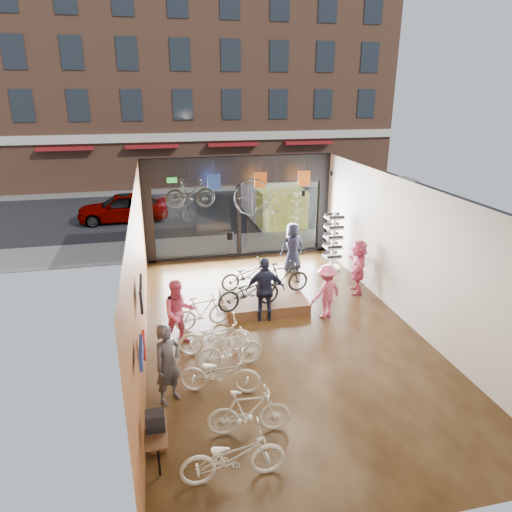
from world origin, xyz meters
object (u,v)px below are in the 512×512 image
object	(u,v)px
display_bike_mid	(282,278)
customer_2	(265,290)
floor_bike_3	(229,349)
display_bike_right	(247,275)
display_bike_left	(249,292)
hung_bike	(190,193)
box_truck	(271,193)
customer_4	(292,247)
penny_farthing	(260,198)
sunglasses_rack	(333,242)
floor_bike_0	(233,456)
display_platform	(263,301)
street_car	(123,207)
floor_bike_5	(202,312)
floor_bike_1	(249,412)
customer_0	(168,364)
floor_bike_4	(216,336)
floor_bike_2	(220,373)
customer_5	(358,266)
customer_1	(179,313)
customer_3	(326,292)

from	to	relation	value
display_bike_mid	customer_2	bearing A→B (deg)	136.09
floor_bike_3	display_bike_right	xyz separation A→B (m)	(1.16, 3.64, 0.27)
floor_bike_3	display_bike_left	world-z (taller)	display_bike_left
hung_bike	box_truck	bearing A→B (deg)	-32.14
customer_4	penny_farthing	world-z (taller)	penny_farthing
customer_4	sunglasses_rack	size ratio (longest dim) A/B	0.84
display_bike_left	penny_farthing	world-z (taller)	penny_farthing
display_bike_right	floor_bike_3	bearing A→B (deg)	151.87
floor_bike_0	display_platform	xyz separation A→B (m)	(1.97, 6.16, -0.31)
street_car	customer_4	size ratio (longest dim) A/B	2.44
street_car	floor_bike_5	xyz separation A→B (m)	(2.58, -11.40, -0.26)
floor_bike_1	penny_farthing	world-z (taller)	penny_farthing
street_car	hung_bike	xyz separation A→B (m)	(2.68, -7.80, 2.21)
customer_0	customer_2	bearing A→B (deg)	9.00
floor_bike_4	display_bike_right	size ratio (longest dim) A/B	1.06
floor_bike_2	display_bike_mid	xyz separation A→B (m)	(2.44, 3.91, 0.34)
floor_bike_5	sunglasses_rack	size ratio (longest dim) A/B	0.75
customer_0	customer_5	bearing A→B (deg)	-3.69
display_bike_left	customer_1	xyz separation A→B (m)	(-1.97, -1.01, 0.07)
floor_bike_4	floor_bike_5	world-z (taller)	floor_bike_4
display_bike_right	penny_farthing	world-z (taller)	penny_farthing
display_platform	penny_farthing	size ratio (longest dim) A/B	1.49
floor_bike_5	display_platform	xyz separation A→B (m)	(1.90, 0.95, -0.31)
display_bike_left	floor_bike_4	bearing A→B (deg)	131.59
display_platform	customer_1	bearing A→B (deg)	-146.81
display_bike_mid	customer_5	distance (m)	2.52
floor_bike_4	display_bike_mid	xyz separation A→B (m)	(2.33, 2.39, 0.33)
display_bike_right	street_car	bearing A→B (deg)	12.53
floor_bike_0	floor_bike_2	bearing A→B (deg)	-3.31
display_bike_right	customer_1	bearing A→B (deg)	126.07
floor_bike_5	penny_farthing	distance (m)	5.30
customer_2	hung_bike	distance (m)	4.39
box_truck	customer_4	size ratio (longest dim) A/B	3.82
customer_4	customer_2	bearing A→B (deg)	53.96
floor_bike_1	display_bike_left	world-z (taller)	display_bike_left
floor_bike_1	customer_4	world-z (taller)	customer_4
floor_bike_5	customer_5	bearing A→B (deg)	-88.89
customer_1	floor_bike_2	bearing A→B (deg)	-84.31
box_truck	customer_1	distance (m)	12.27
customer_2	penny_farthing	xyz separation A→B (m)	(0.80, 4.13, 1.59)
customer_1	display_platform	bearing A→B (deg)	21.21
display_bike_mid	customer_4	xyz separation A→B (m)	(1.06, 2.45, 0.07)
street_car	floor_bike_4	distance (m)	13.06
floor_bike_3	penny_farthing	bearing A→B (deg)	-24.58
floor_bike_3	customer_4	distance (m)	6.36
floor_bike_0	floor_bike_5	bearing A→B (deg)	-0.97
floor_bike_5	display_bike_left	world-z (taller)	display_bike_left
floor_bike_4	customer_3	world-z (taller)	customer_3
box_truck	penny_farthing	world-z (taller)	penny_farthing
floor_bike_0	sunglasses_rack	xyz separation A→B (m)	(5.03, 8.44, 0.56)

